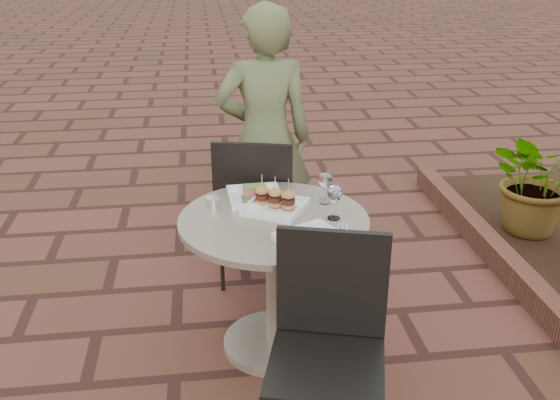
{
  "coord_description": "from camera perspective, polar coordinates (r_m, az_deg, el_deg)",
  "views": [
    {
      "loc": [
        -0.22,
        -2.85,
        1.98
      ],
      "look_at": [
        0.12,
        -0.22,
        0.82
      ],
      "focal_mm": 40.0,
      "sensor_mm": 36.0,
      "label": 1
    }
  ],
  "objects": [
    {
      "name": "planter_curb",
      "position": [
        4.11,
        20.01,
        -5.54
      ],
      "size": [
        0.12,
        3.0,
        0.15
      ],
      "primitive_type": "cube",
      "color": "brown",
      "rests_on": "ground"
    },
    {
      "name": "ground",
      "position": [
        3.48,
        -2.47,
        -11.06
      ],
      "size": [
        60.0,
        60.0,
        0.0
      ],
      "primitive_type": "plane",
      "color": "#582B23",
      "rests_on": "ground"
    },
    {
      "name": "plate_salmon",
      "position": [
        3.13,
        -2.29,
        0.43
      ],
      "size": [
        0.28,
        0.28,
        0.07
      ],
      "rotation": [
        0.0,
        0.0,
        0.05
      ],
      "color": "white",
      "rests_on": "cafe_table"
    },
    {
      "name": "wine_glass_far",
      "position": [
        3.11,
        4.07,
        1.92
      ],
      "size": [
        0.06,
        0.06,
        0.14
      ],
      "color": "white",
      "rests_on": "cafe_table"
    },
    {
      "name": "diner",
      "position": [
        3.79,
        -1.43,
        5.59
      ],
      "size": [
        0.6,
        0.41,
        1.61
      ],
      "primitive_type": "imported",
      "rotation": [
        0.0,
        0.0,
        3.18
      ],
      "color": "#545B32",
      "rests_on": "ground"
    },
    {
      "name": "potted_plant_a",
      "position": [
        4.52,
        22.59,
        1.91
      ],
      "size": [
        0.76,
        0.68,
        0.77
      ],
      "primitive_type": "imported",
      "rotation": [
        0.0,
        0.0,
        0.13
      ],
      "color": "#33662D",
      "rests_on": "mulch_bed"
    },
    {
      "name": "chair_far",
      "position": [
        3.56,
        -2.22,
        -0.08
      ],
      "size": [
        0.54,
        0.54,
        0.93
      ],
      "rotation": [
        0.0,
        0.0,
        2.89
      ],
      "color": "black",
      "rests_on": "ground"
    },
    {
      "name": "plate_tuna",
      "position": [
        2.69,
        3.06,
        -3.69
      ],
      "size": [
        0.36,
        0.36,
        0.03
      ],
      "rotation": [
        0.0,
        0.0,
        0.46
      ],
      "color": "white",
      "rests_on": "cafe_table"
    },
    {
      "name": "wine_glass_right",
      "position": [
        2.89,
        5.02,
        0.45
      ],
      "size": [
        0.07,
        0.07,
        0.17
      ],
      "color": "white",
      "rests_on": "cafe_table"
    },
    {
      "name": "cafe_table",
      "position": [
        3.04,
        -0.56,
        -5.83
      ],
      "size": [
        0.9,
        0.9,
        0.73
      ],
      "color": "gray",
      "rests_on": "ground"
    },
    {
      "name": "cutlery_set",
      "position": [
        2.81,
        5.68,
        -2.85
      ],
      "size": [
        0.13,
        0.2,
        0.0
      ],
      "primitive_type": null,
      "rotation": [
        0.0,
        0.0,
        -0.24
      ],
      "color": "silver",
      "rests_on": "cafe_table"
    },
    {
      "name": "plate_sliders",
      "position": [
        3.0,
        -0.45,
        -0.23
      ],
      "size": [
        0.36,
        0.36,
        0.17
      ],
      "rotation": [
        0.0,
        0.0,
        -0.52
      ],
      "color": "white",
      "rests_on": "cafe_table"
    },
    {
      "name": "chair_near",
      "position": [
        2.48,
        4.48,
        -11.77
      ],
      "size": [
        0.54,
        0.54,
        0.93
      ],
      "rotation": [
        0.0,
        0.0,
        -0.27
      ],
      "color": "black",
      "rests_on": "ground"
    },
    {
      "name": "wine_glass_mid",
      "position": [
        3.06,
        4.17,
        1.82
      ],
      "size": [
        0.07,
        0.07,
        0.17
      ],
      "color": "white",
      "rests_on": "cafe_table"
    },
    {
      "name": "steel_ramekin",
      "position": [
        3.05,
        -6.16,
        -0.21
      ],
      "size": [
        0.08,
        0.08,
        0.05
      ],
      "primitive_type": "cylinder",
      "rotation": [
        0.0,
        0.0,
        0.29
      ],
      "color": "silver",
      "rests_on": "cafe_table"
    }
  ]
}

